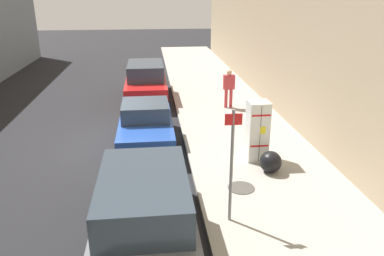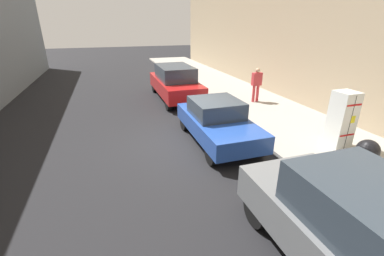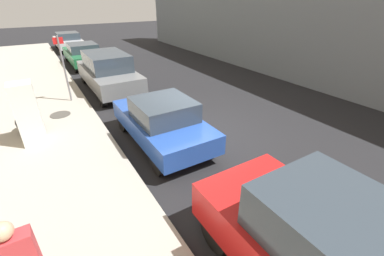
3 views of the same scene
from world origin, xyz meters
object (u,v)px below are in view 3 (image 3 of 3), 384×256
object	(u,v)px
discarded_refrigerator	(28,114)
street_sign_post	(64,66)
parked_sedan_silver	(68,41)
trash_bag	(26,122)
parked_sedan_green	(83,54)
parked_suv_gray	(108,72)
parked_hatchback_blue	(162,121)

from	to	relation	value
discarded_refrigerator	street_sign_post	bearing A→B (deg)	64.72
street_sign_post	parked_sedan_silver	world-z (taller)	street_sign_post
trash_bag	discarded_refrigerator	bearing A→B (deg)	-80.01
parked_sedan_green	parked_suv_gray	bearing A→B (deg)	-90.00
parked_sedan_green	parked_sedan_silver	bearing A→B (deg)	90.00
parked_hatchback_blue	parked_suv_gray	world-z (taller)	parked_suv_gray
parked_suv_gray	parked_hatchback_blue	bearing A→B (deg)	-90.00
street_sign_post	trash_bag	bearing A→B (deg)	-126.75
parked_hatchback_blue	parked_sedan_green	bearing A→B (deg)	90.00
trash_bag	parked_sedan_silver	world-z (taller)	parked_sedan_silver
street_sign_post	parked_sedan_green	distance (m)	7.01
street_sign_post	parked_sedan_green	size ratio (longest dim) A/B	0.56
discarded_refrigerator	trash_bag	bearing A→B (deg)	99.99
street_sign_post	parked_sedan_silver	distance (m)	12.98
discarded_refrigerator	parked_hatchback_blue	world-z (taller)	discarded_refrigerator
discarded_refrigerator	trash_bag	size ratio (longest dim) A/B	2.92
discarded_refrigerator	parked_sedan_silver	distance (m)	16.26
parked_sedan_silver	discarded_refrigerator	bearing A→B (deg)	-101.75
discarded_refrigerator	parked_sedan_green	distance (m)	10.36
discarded_refrigerator	parked_sedan_silver	world-z (taller)	discarded_refrigerator
street_sign_post	parked_sedan_silver	bearing A→B (deg)	81.80
parked_hatchback_blue	discarded_refrigerator	bearing A→B (deg)	150.77
discarded_refrigerator	parked_suv_gray	xyz separation A→B (m)	(3.31, 3.89, -0.13)
discarded_refrigerator	parked_sedan_silver	size ratio (longest dim) A/B	0.40
street_sign_post	trash_bag	xyz separation A→B (m)	(-1.63, -2.18, -1.14)
parked_hatchback_blue	trash_bag	bearing A→B (deg)	141.38
parked_suv_gray	parked_sedan_silver	size ratio (longest dim) A/B	1.07
parked_hatchback_blue	parked_sedan_silver	world-z (taller)	parked_hatchback_blue
discarded_refrigerator	parked_suv_gray	bearing A→B (deg)	49.60
street_sign_post	trash_bag	size ratio (longest dim) A/B	4.17
trash_bag	parked_sedan_green	distance (m)	9.55
parked_hatchback_blue	parked_sedan_silver	xyz separation A→B (m)	(0.00, 17.77, 0.00)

